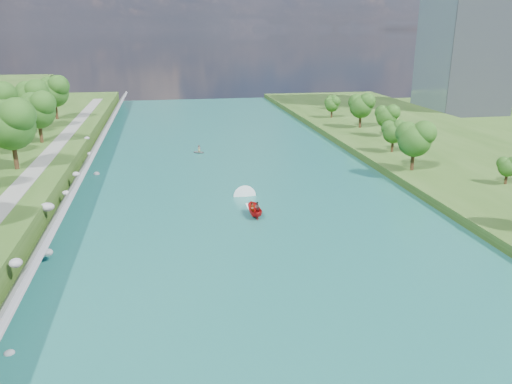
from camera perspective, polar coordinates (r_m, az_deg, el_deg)
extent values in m
plane|color=#2D5119|center=(59.50, 1.41, -7.13)|extent=(260.00, 260.00, 0.00)
cube|color=#17594B|center=(77.75, -1.59, -0.91)|extent=(55.00, 240.00, 0.10)
cube|color=slate|center=(77.79, -20.77, -0.75)|extent=(3.54, 236.00, 4.05)
ellipsoid|color=gray|center=(47.42, -26.36, -16.20)|extent=(0.90, 0.86, 0.55)
ellipsoid|color=gray|center=(55.53, -25.77, -7.32)|extent=(1.29, 1.28, 0.92)
ellipsoid|color=gray|center=(61.98, -22.66, -6.40)|extent=(1.06, 1.20, 0.81)
ellipsoid|color=gray|center=(71.22, -22.78, -1.59)|extent=(1.89, 1.57, 1.14)
ellipsoid|color=gray|center=(79.77, -20.89, -0.11)|extent=(1.18, 1.04, 0.75)
ellipsoid|color=gray|center=(87.37, -19.88, 1.93)|extent=(1.14, 1.34, 0.80)
ellipsoid|color=gray|center=(96.06, -17.77, 1.96)|extent=(1.13, 1.37, 0.86)
ellipsoid|color=gray|center=(102.40, -18.45, 4.16)|extent=(0.99, 1.11, 0.66)
ellipsoid|color=gray|center=(111.92, -18.77, 5.85)|extent=(1.12, 1.10, 0.68)
cube|color=gray|center=(78.81, -25.65, 0.19)|extent=(3.00, 200.00, 0.10)
cube|color=gray|center=(174.93, 23.20, 18.23)|extent=(22.00, 22.00, 60.00)
ellipsoid|color=#274512|center=(89.72, -26.20, 6.59)|extent=(8.18, 8.18, 13.63)
ellipsoid|color=#274512|center=(109.74, -23.65, 8.31)|extent=(7.28, 7.28, 12.13)
ellipsoid|color=#274512|center=(126.68, -24.21, 9.56)|extent=(7.80, 7.80, 12.99)
ellipsoid|color=#274512|center=(138.06, -22.07, 10.37)|extent=(7.72, 7.72, 12.87)
ellipsoid|color=#274512|center=(89.71, 26.83, 2.48)|extent=(3.25, 3.25, 5.42)
ellipsoid|color=#274512|center=(92.00, 17.66, 5.53)|extent=(6.23, 6.23, 10.39)
ellipsoid|color=#274512|center=(105.12, 15.44, 6.48)|extent=(4.66, 4.66, 7.76)
ellipsoid|color=#274512|center=(120.91, 14.70, 8.21)|extent=(5.20, 5.20, 8.67)
ellipsoid|color=#274512|center=(130.25, 11.91, 9.42)|extent=(6.13, 6.13, 10.22)
ellipsoid|color=#274512|center=(144.50, 8.68, 9.75)|extent=(4.13, 4.13, 6.89)
ellipsoid|color=#274512|center=(161.30, 8.64, 10.28)|extent=(3.03, 3.03, 5.05)
imported|color=#AD0D0E|center=(70.68, -0.15, -2.10)|extent=(1.87, 4.51, 1.71)
imported|color=#66605B|center=(70.11, -0.42, -1.93)|extent=(0.67, 0.45, 1.80)
imported|color=#66605B|center=(71.14, 0.17, -1.74)|extent=(0.95, 0.93, 1.54)
cube|color=white|center=(73.74, -0.57, -1.92)|extent=(0.90, 5.00, 0.06)
imported|color=gray|center=(108.07, -6.51, 4.59)|extent=(3.12, 3.02, 0.53)
imported|color=#66605B|center=(107.91, -6.52, 4.95)|extent=(0.76, 0.58, 1.40)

